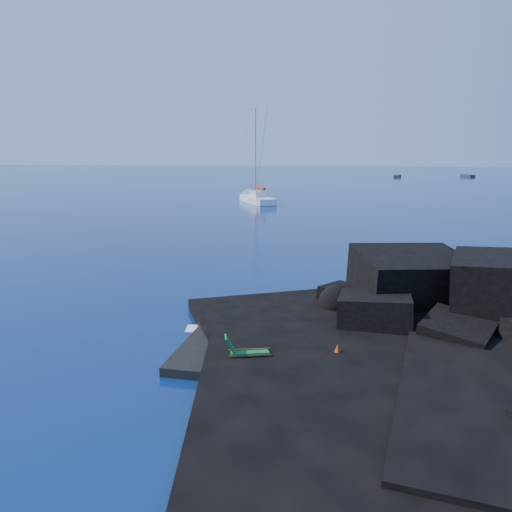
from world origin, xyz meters
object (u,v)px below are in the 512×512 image
at_px(sunbather, 315,328).
at_px(distant_boat_a, 397,177).
at_px(sailboat, 257,202).
at_px(distant_boat_b, 468,177).
at_px(deck_chair, 250,347).
at_px(marker_cone, 337,352).

distance_m(sunbather, distant_boat_a, 121.28).
height_order(sailboat, distant_boat_a, sailboat).
bearing_deg(sailboat, distant_boat_b, 29.59).
xyz_separation_m(sailboat, deck_chair, (5.70, -55.97, 0.89)).
relative_size(deck_chair, marker_cone, 2.72).
relative_size(sunbather, distant_boat_b, 0.37).
xyz_separation_m(marker_cone, distant_boat_b, (41.51, 125.24, -0.64)).
height_order(sailboat, distant_boat_b, sailboat).
xyz_separation_m(deck_chair, sunbather, (2.37, 3.24, -0.38)).
bearing_deg(sunbather, sailboat, 98.46).
xyz_separation_m(deck_chair, marker_cone, (3.15, 0.53, -0.25)).
relative_size(sailboat, marker_cone, 23.25).
xyz_separation_m(sunbather, marker_cone, (0.78, -2.72, 0.12)).
distance_m(marker_cone, distant_boat_a, 123.81).
xyz_separation_m(deck_chair, distant_boat_a, (25.40, 122.32, -0.89)).
distance_m(deck_chair, sunbather, 4.04).
height_order(sunbather, distant_boat_b, sunbather).
relative_size(sunbather, distant_boat_a, 0.38).
bearing_deg(distant_boat_b, sailboat, -143.97).
distance_m(distant_boat_a, distant_boat_b, 19.56).
bearing_deg(sailboat, sunbather, -105.90).
bearing_deg(marker_cone, distant_boat_b, 71.66).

